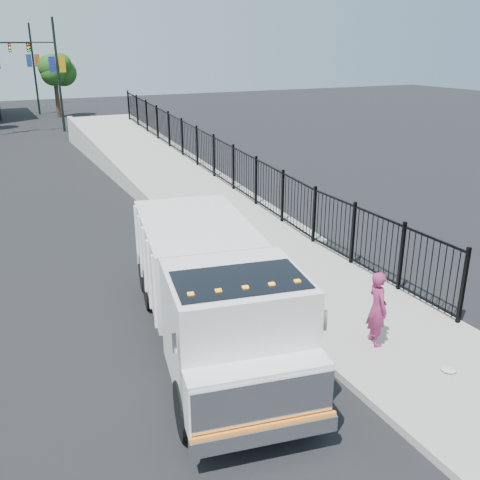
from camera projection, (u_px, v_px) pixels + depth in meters
name	position (u px, v px, depth m)	size (l,w,h in m)	color
ground	(280.00, 322.00, 12.56)	(120.00, 120.00, 0.00)	black
sidewalk	(403.00, 341.00, 11.65)	(3.55, 12.00, 0.12)	#9E998E
curb	(330.00, 362.00, 10.85)	(0.30, 12.00, 0.16)	#ADAAA3
ramp	(157.00, 174.00, 26.92)	(3.95, 24.00, 1.70)	#9E998E
iron_fence	(214.00, 170.00, 23.83)	(0.10, 28.00, 1.80)	black
truck	(212.00, 287.00, 11.04)	(3.64, 7.72, 2.54)	black
worker	(377.00, 308.00, 11.19)	(0.60, 0.39, 1.64)	#8E2854
debris	(448.00, 369.00, 10.46)	(0.32, 0.32, 0.08)	silver
light_pole_1	(54.00, 71.00, 38.67)	(3.78, 0.22, 8.00)	black
light_pole_3	(30.00, 66.00, 48.50)	(3.78, 0.22, 8.00)	black
tree_1	(54.00, 72.00, 46.75)	(2.18, 2.18, 5.09)	#382314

